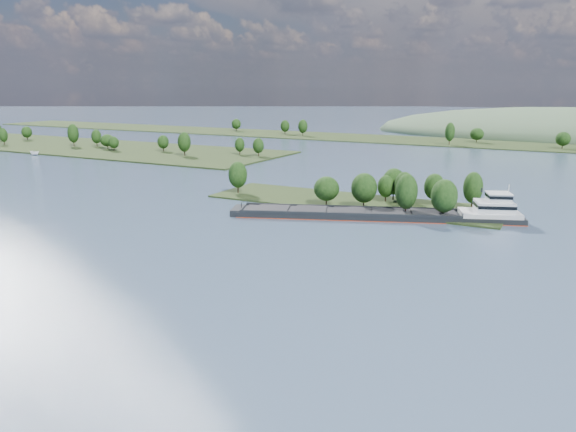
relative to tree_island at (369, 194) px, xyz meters
The scene contains 7 objects.
ground 58.89m from the tree_island, 96.29° to the right, with size 1800.00×1800.00×0.00m, color #3A4C64.
tree_island is the anchor object (origin of this frame).
left_bank 249.28m from the tree_island, 160.90° to the left, with size 300.00×80.00×15.88m.
back_shoreline 221.52m from the tree_island, 89.38° to the left, with size 900.00×60.00×15.83m.
hill_west 326.06m from the tree_island, 80.54° to the left, with size 320.00×160.00×44.00m, color #3F563B.
cargo_barge 18.98m from the tree_island, 45.66° to the right, with size 85.67×40.58×11.86m.
motorboat 219.20m from the tree_island, 169.64° to the left, with size 2.49×6.61×2.55m, color white.
Camera 1 is at (68.54, 3.08, 40.03)m, focal length 35.00 mm.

